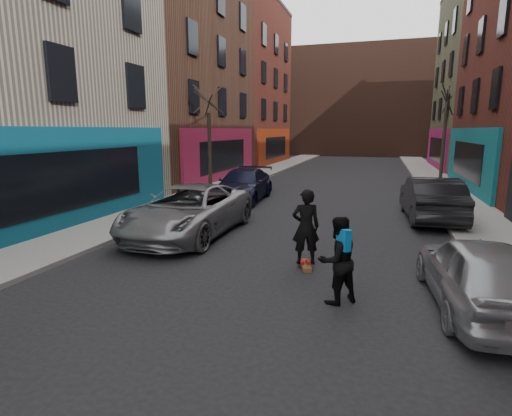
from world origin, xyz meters
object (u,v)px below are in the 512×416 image
Objects in this scene: parked_left_far at (189,210)px; pedestrian at (337,260)px; parked_right_end at (431,199)px; skateboarder at (306,227)px; tree_left_far at (209,130)px; parked_left_end at (243,185)px; parked_right_far at (480,273)px; skateboard at (305,265)px; tree_right_far at (445,127)px.

pedestrian reaches higher than parked_left_far.
skateboarder is (-3.59, -6.73, 0.22)m from parked_right_end.
tree_left_far reaches higher than parked_left_end.
parked_right_far is 5.33× the size of skateboard.
skateboard is at bearing 180.00° from skateboarder.
parked_right_far is at bearing 138.83° from skateboarder.
parked_right_far is 3.91m from skateboard.
tree_right_far reaches higher than skateboard.
pedestrian is at bearing 69.52° from parked_right_end.
pedestrian is (0.97, -1.87, -0.16)m from skateboarder.
skateboard is (4.21, -2.03, -0.76)m from parked_left_far.
pedestrian reaches higher than parked_left_end.
tree_right_far is 1.59× the size of parked_right_far.
skateboarder is at bearing -55.80° from tree_left_far.
parked_right_end is (8.24, -1.96, 0.07)m from parked_left_end.
parked_right_end is at bearing -19.75° from tree_left_far.
skateboard is at bearing 58.40° from parked_right_end.
parked_left_end is (-0.43, 6.66, -0.05)m from parked_left_far.
parked_left_end is at bearing -141.19° from tree_right_far.
parked_left_end is (-9.84, -7.91, -2.77)m from tree_right_far.
tree_left_far is at bearing -154.18° from tree_right_far.
parked_left_far is at bearing 27.56° from parked_right_end.
parked_left_far reaches higher than skateboard.
parked_right_end is 7.67m from skateboard.
tree_left_far reaches higher than parked_right_end.
skateboarder is at bearing 58.40° from parked_right_end.
skateboard is (-5.19, -16.60, -3.48)m from tree_right_far.
pedestrian reaches higher than parked_right_end.
parked_right_end is 6.28× the size of skateboard.
tree_left_far reaches higher than parked_right_far.
pedestrian is (5.61, -10.56, 0.13)m from parked_left_end.
tree_right_far is at bearing -127.33° from skateboarder.
skateboard is at bearing -25.94° from parked_right_far.
skateboard is at bearing -55.80° from tree_left_far.
parked_left_far is at bearing -28.42° from parked_right_far.
tree_right_far is at bearing -144.31° from pedestrian.
parked_left_far is 9.11m from parked_right_end.
parked_left_far is 3.33× the size of pedestrian.
tree_left_far reaches higher than parked_left_far.
parked_right_end is at bearing 31.41° from parked_left_far.
pedestrian is at bearing -56.77° from tree_left_far.
skateboard is (7.21, -10.60, -3.33)m from tree_left_far.
parked_right_end is 2.66× the size of skateboarder.
skateboard is at bearing -104.09° from pedestrian.
parked_left_end reaches higher than parked_right_far.
parked_left_end is at bearing -16.89° from parked_right_end.
tree_left_far is at bearing 109.62° from parked_left_far.
parked_left_end is at bearing -103.44° from pedestrian.
tree_right_far reaches higher than parked_right_far.
tree_right_far is (12.40, 6.00, 0.15)m from tree_left_far.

